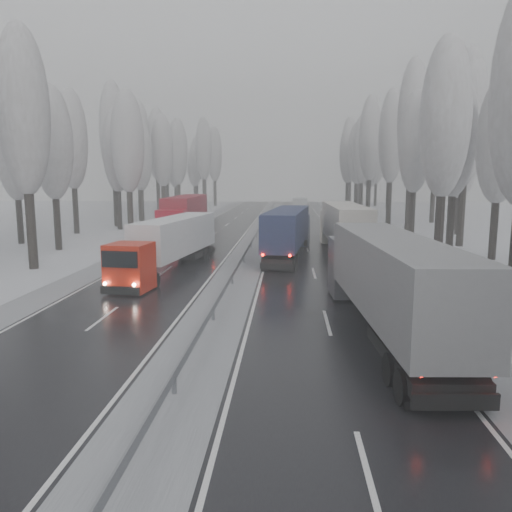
# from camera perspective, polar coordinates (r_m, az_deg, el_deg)

# --- Properties ---
(ground) EXTENTS (260.00, 260.00, 0.00)m
(ground) POSITION_cam_1_polar(r_m,az_deg,el_deg) (12.62, -13.67, -22.66)
(ground) COLOR silver
(ground) RESTS_ON ground
(carriageway_right) EXTENTS (7.50, 200.00, 0.03)m
(carriageway_right) POSITION_cam_1_polar(r_m,az_deg,el_deg) (40.80, 6.21, -0.38)
(carriageway_right) COLOR black
(carriageway_right) RESTS_ON ground
(carriageway_left) EXTENTS (7.50, 200.00, 0.03)m
(carriageway_left) POSITION_cam_1_polar(r_m,az_deg,el_deg) (41.67, -8.37, -0.23)
(carriageway_left) COLOR black
(carriageway_left) RESTS_ON ground
(median_slush) EXTENTS (3.00, 200.00, 0.04)m
(median_slush) POSITION_cam_1_polar(r_m,az_deg,el_deg) (40.90, -1.16, -0.30)
(median_slush) COLOR #9B9DA2
(median_slush) RESTS_ON ground
(shoulder_right) EXTENTS (2.40, 200.00, 0.04)m
(shoulder_right) POSITION_cam_1_polar(r_m,az_deg,el_deg) (41.32, 13.08, -0.43)
(shoulder_right) COLOR #9B9DA2
(shoulder_right) RESTS_ON ground
(shoulder_left) EXTENTS (2.40, 200.00, 0.04)m
(shoulder_left) POSITION_cam_1_polar(r_m,az_deg,el_deg) (42.97, -14.84, -0.15)
(shoulder_left) COLOR #9B9DA2
(shoulder_left) RESTS_ON ground
(median_guardrail) EXTENTS (0.12, 200.00, 0.76)m
(median_guardrail) POSITION_cam_1_polar(r_m,az_deg,el_deg) (40.80, -1.16, 0.50)
(median_guardrail) COLOR slate
(median_guardrail) RESTS_ON ground
(tree_18) EXTENTS (3.60, 3.60, 16.58)m
(tree_18) POSITION_cam_1_polar(r_m,az_deg,el_deg) (39.10, 20.82, 14.42)
(tree_18) COLOR black
(tree_18) RESTS_ON ground
(tree_19) EXTENTS (3.60, 3.60, 14.57)m
(tree_19) POSITION_cam_1_polar(r_m,az_deg,el_deg) (44.57, 26.13, 11.69)
(tree_19) COLOR black
(tree_19) RESTS_ON ground
(tree_20) EXTENTS (3.60, 3.60, 15.71)m
(tree_20) POSITION_cam_1_polar(r_m,az_deg,el_deg) (47.78, 21.86, 12.58)
(tree_20) COLOR black
(tree_20) RESTS_ON ground
(tree_21) EXTENTS (3.60, 3.60, 18.62)m
(tree_21) POSITION_cam_1_polar(r_m,az_deg,el_deg) (52.43, 22.98, 14.18)
(tree_21) COLOR black
(tree_21) RESTS_ON ground
(tree_22) EXTENTS (3.60, 3.60, 15.86)m
(tree_22) POSITION_cam_1_polar(r_m,az_deg,el_deg) (57.58, 17.75, 12.16)
(tree_22) COLOR black
(tree_22) RESTS_ON ground
(tree_23) EXTENTS (3.60, 3.60, 13.55)m
(tree_23) POSITION_cam_1_polar(r_m,az_deg,el_deg) (63.09, 22.44, 10.25)
(tree_23) COLOR black
(tree_23) RESTS_ON ground
(tree_24) EXTENTS (3.60, 3.60, 20.49)m
(tree_24) POSITION_cam_1_polar(r_m,az_deg,el_deg) (63.29, 17.46, 14.52)
(tree_24) COLOR black
(tree_24) RESTS_ON ground
(tree_25) EXTENTS (3.60, 3.60, 19.44)m
(tree_25) POSITION_cam_1_polar(r_m,az_deg,el_deg) (68.93, 22.38, 13.21)
(tree_25) COLOR black
(tree_25) RESTS_ON ground
(tree_26) EXTENTS (3.60, 3.60, 18.78)m
(tree_26) POSITION_cam_1_polar(r_m,az_deg,el_deg) (73.10, 15.23, 12.95)
(tree_26) COLOR black
(tree_26) RESTS_ON ground
(tree_27) EXTENTS (3.60, 3.60, 17.62)m
(tree_27) POSITION_cam_1_polar(r_m,az_deg,el_deg) (78.60, 19.84, 11.89)
(tree_27) COLOR black
(tree_27) RESTS_ON ground
(tree_28) EXTENTS (3.60, 3.60, 19.62)m
(tree_28) POSITION_cam_1_polar(r_m,az_deg,el_deg) (83.42, 12.92, 12.86)
(tree_28) COLOR black
(tree_28) RESTS_ON ground
(tree_29) EXTENTS (3.60, 3.60, 18.11)m
(tree_29) POSITION_cam_1_polar(r_m,az_deg,el_deg) (88.69, 17.28, 11.82)
(tree_29) COLOR black
(tree_29) RESTS_ON ground
(tree_30) EXTENTS (3.60, 3.60, 17.86)m
(tree_30) POSITION_cam_1_polar(r_m,az_deg,el_deg) (93.00, 12.06, 11.77)
(tree_30) COLOR black
(tree_30) RESTS_ON ground
(tree_31) EXTENTS (3.60, 3.60, 18.58)m
(tree_31) POSITION_cam_1_polar(r_m,az_deg,el_deg) (97.96, 15.23, 11.77)
(tree_31) COLOR black
(tree_31) RESTS_ON ground
(tree_32) EXTENTS (3.60, 3.60, 17.33)m
(tree_32) POSITION_cam_1_polar(r_m,az_deg,el_deg) (100.42, 11.47, 11.37)
(tree_32) COLOR black
(tree_32) RESTS_ON ground
(tree_33) EXTENTS (3.60, 3.60, 14.33)m
(tree_33) POSITION_cam_1_polar(r_m,az_deg,el_deg) (104.76, 12.87, 10.16)
(tree_33) COLOR black
(tree_33) RESTS_ON ground
(tree_34) EXTENTS (3.60, 3.60, 17.63)m
(tree_34) POSITION_cam_1_polar(r_m,az_deg,el_deg) (107.36, 10.47, 11.33)
(tree_34) COLOR black
(tree_34) RESTS_ON ground
(tree_35) EXTENTS (3.60, 3.60, 18.25)m
(tree_35) POSITION_cam_1_polar(r_m,az_deg,el_deg) (112.74, 14.98, 11.25)
(tree_35) COLOR black
(tree_35) RESTS_ON ground
(tree_36) EXTENTS (3.60, 3.60, 20.23)m
(tree_36) POSITION_cam_1_polar(r_m,az_deg,el_deg) (117.36, 10.57, 11.91)
(tree_36) COLOR black
(tree_36) RESTS_ON ground
(tree_37) EXTENTS (3.60, 3.60, 16.37)m
(tree_37) POSITION_cam_1_polar(r_m,az_deg,el_deg) (122.21, 13.62, 10.54)
(tree_37) COLOR black
(tree_37) RESTS_ON ground
(tree_38) EXTENTS (3.60, 3.60, 17.97)m
(tree_38) POSITION_cam_1_polar(r_m,az_deg,el_deg) (127.98, 10.75, 11.00)
(tree_38) COLOR black
(tree_38) RESTS_ON ground
(tree_39) EXTENTS (3.60, 3.60, 16.19)m
(tree_39) POSITION_cam_1_polar(r_m,az_deg,el_deg) (132.26, 11.76, 10.40)
(tree_39) COLOR black
(tree_39) RESTS_ON ground
(tree_58) EXTENTS (3.60, 3.60, 17.21)m
(tree_58) POSITION_cam_1_polar(r_m,az_deg,el_deg) (39.69, -25.07, 14.67)
(tree_58) COLOR black
(tree_58) RESTS_ON ground
(tree_60) EXTENTS (3.60, 3.60, 14.84)m
(tree_60) POSITION_cam_1_polar(r_m,az_deg,el_deg) (49.31, -22.24, 11.78)
(tree_60) COLOR black
(tree_60) RESTS_ON ground
(tree_61) EXTENTS (3.60, 3.60, 13.95)m
(tree_61) POSITION_cam_1_polar(r_m,az_deg,el_deg) (55.47, -25.84, 10.57)
(tree_61) COLOR black
(tree_61) RESTS_ON ground
(tree_62) EXTENTS (3.60, 3.60, 16.04)m
(tree_62) POSITION_cam_1_polar(r_m,az_deg,el_deg) (56.81, -14.47, 12.46)
(tree_62) COLOR black
(tree_62) RESTS_ON ground
(tree_63) EXTENTS (3.60, 3.60, 16.88)m
(tree_63) POSITION_cam_1_polar(r_m,az_deg,el_deg) (63.37, -20.31, 12.29)
(tree_63) COLOR black
(tree_63) RESTS_ON ground
(tree_64) EXTENTS (3.60, 3.60, 15.42)m
(tree_64) POSITION_cam_1_polar(r_m,az_deg,el_deg) (66.66, -15.62, 11.51)
(tree_64) COLOR black
(tree_64) RESTS_ON ground
(tree_65) EXTENTS (3.60, 3.60, 19.48)m
(tree_65) POSITION_cam_1_polar(r_m,az_deg,el_deg) (71.19, -16.03, 13.39)
(tree_65) COLOR black
(tree_65) RESTS_ON ground
(tree_66) EXTENTS (3.60, 3.60, 15.23)m
(tree_66) POSITION_cam_1_polar(r_m,az_deg,el_deg) (75.79, -13.11, 11.16)
(tree_66) COLOR black
(tree_66) RESTS_ON ground
(tree_67) EXTENTS (3.60, 3.60, 17.09)m
(tree_67) POSITION_cam_1_polar(r_m,az_deg,el_deg) (80.07, -13.28, 11.87)
(tree_67) COLOR black
(tree_67) RESTS_ON ground
(tree_68) EXTENTS (3.60, 3.60, 16.65)m
(tree_68) POSITION_cam_1_polar(r_m,az_deg,el_deg) (81.93, -10.67, 11.68)
(tree_68) COLOR black
(tree_68) RESTS_ON ground
(tree_69) EXTENTS (3.60, 3.60, 19.35)m
(tree_69) POSITION_cam_1_polar(r_m,az_deg,el_deg) (87.16, -13.20, 12.56)
(tree_69) COLOR black
(tree_69) RESTS_ON ground
(tree_70) EXTENTS (3.60, 3.60, 17.09)m
(tree_70) POSITION_cam_1_polar(r_m,az_deg,el_deg) (91.68, -8.94, 11.59)
(tree_70) COLOR black
(tree_70) RESTS_ON ground
(tree_71) EXTENTS (3.60, 3.60, 19.61)m
(tree_71) POSITION_cam_1_polar(r_m,az_deg,el_deg) (96.77, -11.25, 12.33)
(tree_71) COLOR black
(tree_71) RESTS_ON ground
(tree_72) EXTENTS (3.60, 3.60, 15.11)m
(tree_72) POSITION_cam_1_polar(r_m,az_deg,el_deg) (101.31, -9.22, 10.60)
(tree_72) COLOR black
(tree_72) RESTS_ON ground
(tree_73) EXTENTS (3.60, 3.60, 17.22)m
(tree_73) POSITION_cam_1_polar(r_m,az_deg,el_deg) (105.92, -10.30, 11.22)
(tree_73) COLOR black
(tree_73) RESTS_ON ground
(tree_74) EXTENTS (3.60, 3.60, 19.68)m
(tree_74) POSITION_cam_1_polar(r_m,az_deg,el_deg) (111.28, -6.02, 12.00)
(tree_74) COLOR black
(tree_74) RESTS_ON ground
(tree_75) EXTENTS (3.60, 3.60, 18.60)m
(tree_75) POSITION_cam_1_polar(r_m,az_deg,el_deg) (116.99, -10.18, 11.43)
(tree_75) COLOR black
(tree_75) RESTS_ON ground
(tree_76) EXTENTS (3.60, 3.60, 18.55)m
(tree_76) POSITION_cam_1_polar(r_m,az_deg,el_deg) (120.35, -4.76, 11.44)
(tree_76) COLOR black
(tree_76) RESTS_ON ground
(tree_77) EXTENTS (3.60, 3.60, 14.32)m
(tree_77) POSITION_cam_1_polar(r_m,az_deg,el_deg) (125.13, -7.05, 10.07)
(tree_77) COLOR black
(tree_77) RESTS_ON ground
(tree_78) EXTENTS (3.60, 3.60, 19.55)m
(tree_78) POSITION_cam_1_polar(r_m,az_deg,el_deg) (127.42, -5.92, 11.57)
(tree_78) COLOR black
(tree_78) RESTS_ON ground
(tree_79) EXTENTS (3.60, 3.60, 17.07)m
(tree_79) POSITION_cam_1_polar(r_m,az_deg,el_deg) (131.77, -6.82, 10.78)
(tree_79) COLOR black
(tree_79) RESTS_ON ground
(truck_grey_tarp) EXTENTS (3.60, 16.69, 4.25)m
(truck_grey_tarp) POSITION_cam_1_polar(r_m,az_deg,el_deg) (21.46, 14.64, -2.34)
(truck_grey_tarp) COLOR #47474C
(truck_grey_tarp) RESTS_ON ground
(truck_blue_box) EXTENTS (4.17, 15.90, 4.04)m
(truck_blue_box) POSITION_cam_1_polar(r_m,az_deg,el_deg) (41.58, 3.76, 3.09)
(truck_blue_box) COLOR #1C2747
(truck_blue_box) RESTS_ON ground
(truck_cream_box) EXTENTS (3.01, 16.96, 4.33)m
(truck_cream_box) POSITION_cam_1_polar(r_m,az_deg,el_deg) (43.95, 9.94, 3.51)
(truck_cream_box) COLOR #B4B29F
(truck_cream_box) RESTS_ON ground
(box_truck_distant) EXTENTS (2.82, 8.29, 3.06)m
(box_truck_distant) POSITION_cam_1_polar(r_m,az_deg,el_deg) (90.78, 5.07, 5.71)
(box_truck_distant) COLOR #B3B6BA
(box_truck_distant) RESTS_ON ground
(truck_red_white) EXTENTS (4.13, 14.70, 3.74)m
(truck_red_white) POSITION_cam_1_polar(r_m,az_deg,el_deg) (35.55, -9.68, 1.71)
(truck_red_white) COLOR red
(truck_red_white) RESTS_ON ground
(truck_red_red) EXTENTS (3.17, 17.71, 4.52)m
(truck_red_red) POSITION_cam_1_polar(r_m,az_deg,el_deg) (56.73, -8.17, 4.85)
(truck_red_red) COLOR #AB091A
(truck_red_red) RESTS_ON ground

